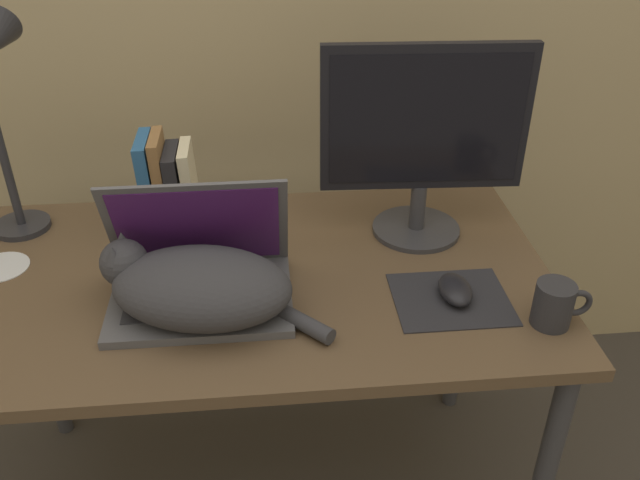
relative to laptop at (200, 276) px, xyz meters
name	(u,v)px	position (x,y,z in m)	size (l,w,h in m)	color
desk	(252,304)	(0.10, 0.07, -0.13)	(1.28, 0.71, 0.74)	brown
laptop	(200,276)	(0.00, 0.00, 0.00)	(0.36, 0.26, 0.25)	#4C4C51
cat	(197,286)	(0.00, -0.06, 0.02)	(0.44, 0.27, 0.15)	#333338
external_monitor	(424,136)	(0.49, 0.21, 0.19)	(0.45, 0.20, 0.44)	#333338
mousepad	(451,299)	(0.50, -0.06, -0.05)	(0.23, 0.19, 0.00)	#232328
computer_mouse	(455,289)	(0.51, -0.05, -0.03)	(0.07, 0.11, 0.04)	black
book_row	(168,183)	(-0.09, 0.31, 0.05)	(0.13, 0.13, 0.22)	#285B93
mug	(555,304)	(0.67, -0.15, 0.00)	(0.11, 0.08, 0.09)	#28282D
cd_disc	(1,267)	(-0.44, 0.14, -0.05)	(0.12, 0.12, 0.00)	silver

